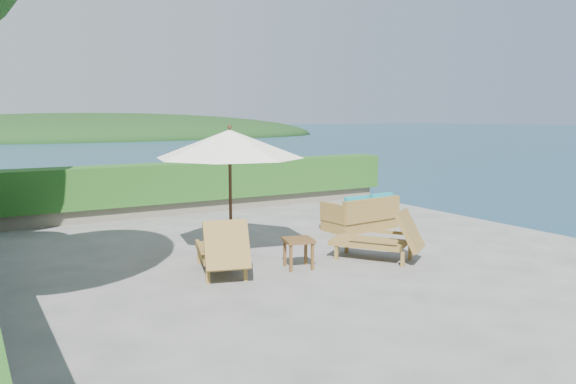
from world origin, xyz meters
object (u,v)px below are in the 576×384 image
wicker_loveseat (361,216)px  side_table (298,244)px  lounge_right (382,239)px  patio_umbrella (230,145)px  lounge_left (222,250)px

wicker_loveseat → side_table: bearing=-150.9°
side_table → lounge_right: bearing=-11.2°
lounge_right → wicker_loveseat: lounge_right is taller
patio_umbrella → wicker_loveseat: patio_umbrella is taller
lounge_right → wicker_loveseat: (1.41, 2.39, -0.07)m
patio_umbrella → side_table: patio_umbrella is taller
lounge_left → side_table: bearing=1.7°
side_table → patio_umbrella: bearing=113.9°
side_table → wicker_loveseat: (2.98, 2.08, -0.10)m
lounge_right → side_table: size_ratio=2.90×
side_table → wicker_loveseat: bearing=34.9°
lounge_right → side_table: lounge_right is taller
lounge_right → wicker_loveseat: bearing=24.9°
lounge_left → wicker_loveseat: bearing=38.2°
lounge_left → lounge_right: lounge_left is taller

